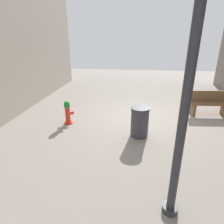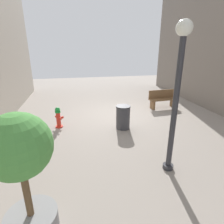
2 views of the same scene
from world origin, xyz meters
TOP-DOWN VIEW (x-y plane):
  - ground_plane at (0.00, 0.00)m, footprint 23.40×23.40m
  - fire_hydrant at (2.62, 0.88)m, footprint 0.35×0.37m
  - bench_near at (-2.66, -0.66)m, footprint 1.55×0.56m
  - street_lamp at (-0.44, 4.31)m, footprint 0.36×0.36m
  - trash_bin at (0.09, 1.51)m, footprint 0.57×0.57m

SIDE VIEW (x-z plane):
  - ground_plane at x=0.00m, z-range 0.00..0.00m
  - fire_hydrant at x=2.62m, z-range 0.00..0.85m
  - trash_bin at x=0.09m, z-range 0.00..0.94m
  - bench_near at x=-2.66m, z-range 0.01..0.96m
  - street_lamp at x=-0.44m, z-range 0.46..4.14m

